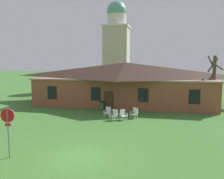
# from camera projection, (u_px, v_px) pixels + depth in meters

# --- Properties ---
(ground_plane) EXTENTS (200.00, 200.00, 0.00)m
(ground_plane) POSITION_uv_depth(u_px,v_px,m) (80.00, 158.00, 13.04)
(ground_plane) COLOR #3D702D
(brick_building) EXTENTS (21.90, 10.40, 5.24)m
(brick_building) POSITION_uv_depth(u_px,v_px,m) (125.00, 82.00, 30.15)
(brick_building) COLOR brown
(brick_building) RESTS_ON ground
(dome_tower) EXTENTS (5.18, 5.18, 18.14)m
(dome_tower) POSITION_uv_depth(u_px,v_px,m) (117.00, 47.00, 46.87)
(dome_tower) COLOR #BCB29E
(dome_tower) RESTS_ON ground
(stop_sign) EXTENTS (0.79, 0.19, 2.82)m
(stop_sign) POSITION_uv_depth(u_px,v_px,m) (8.00, 123.00, 12.82)
(stop_sign) COLOR slate
(stop_sign) RESTS_ON ground
(lawn_chair_by_porch) EXTENTS (0.71, 0.75, 0.96)m
(lawn_chair_by_porch) POSITION_uv_depth(u_px,v_px,m) (108.00, 112.00, 22.60)
(lawn_chair_by_porch) COLOR white
(lawn_chair_by_porch) RESTS_ON ground
(lawn_chair_near_door) EXTENTS (0.75, 0.81, 0.96)m
(lawn_chair_near_door) POSITION_uv_depth(u_px,v_px,m) (114.00, 115.00, 21.32)
(lawn_chair_near_door) COLOR silver
(lawn_chair_near_door) RESTS_ON ground
(lawn_chair_left_end) EXTENTS (0.85, 0.87, 0.96)m
(lawn_chair_left_end) POSITION_uv_depth(u_px,v_px,m) (123.00, 114.00, 21.39)
(lawn_chair_left_end) COLOR silver
(lawn_chair_left_end) RESTS_ON ground
(lawn_chair_middle) EXTENTS (0.79, 0.83, 0.96)m
(lawn_chair_middle) POSITION_uv_depth(u_px,v_px,m) (135.00, 113.00, 22.10)
(lawn_chair_middle) COLOR silver
(lawn_chair_middle) RESTS_ON ground
(bare_tree_beside_building) EXTENTS (1.50, 1.49, 6.00)m
(bare_tree_beside_building) POSITION_uv_depth(u_px,v_px,m) (214.00, 80.00, 25.63)
(bare_tree_beside_building) COLOR brown
(bare_tree_beside_building) RESTS_ON ground
(trash_bin) EXTENTS (0.56, 0.56, 0.98)m
(trash_bin) POSITION_uv_depth(u_px,v_px,m) (102.00, 106.00, 25.64)
(trash_bin) COLOR #335638
(trash_bin) RESTS_ON ground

